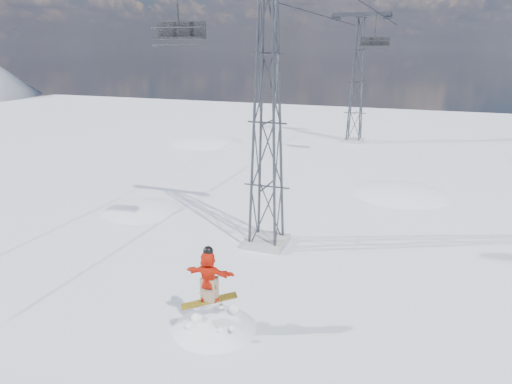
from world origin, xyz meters
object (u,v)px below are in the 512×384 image
at_px(lift_chair_near, 180,32).
at_px(lift_tower_far, 357,83).
at_px(lift_tower_near, 267,123).
at_px(snowboarder_jump, 216,371).

bearing_deg(lift_chair_near, lift_tower_far, 85.51).
relative_size(lift_tower_near, snowboarder_jump, 1.66).
bearing_deg(lift_tower_near, lift_tower_far, 90.00).
distance_m(snowboarder_jump, lift_chair_near, 11.55).
distance_m(lift_tower_far, lift_chair_near, 28.34).
xyz_separation_m(lift_tower_far, lift_chair_near, (-2.20, -28.04, 3.51)).
bearing_deg(lift_chair_near, lift_tower_near, 54.08).
bearing_deg(lift_tower_far, snowboarder_jump, -88.96).
xyz_separation_m(lift_tower_far, snowboarder_jump, (0.57, -31.64, -7.10)).
xyz_separation_m(lift_tower_near, snowboarder_jump, (0.57, -6.64, -7.10)).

